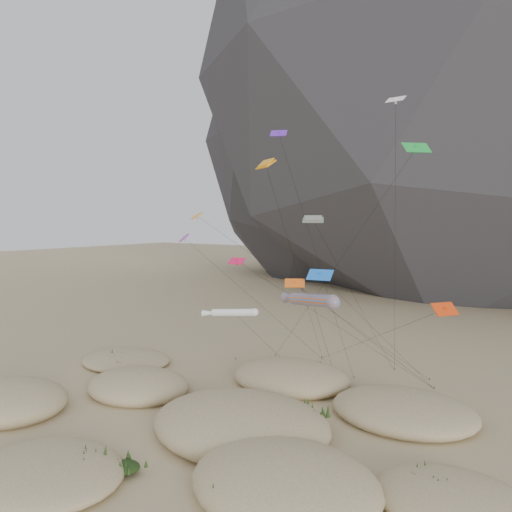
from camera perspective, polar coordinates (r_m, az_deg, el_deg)
The scene contains 10 objects.
ground at distance 44.83m, azimuth -5.76°, elevation -19.93°, with size 500.00×500.00×0.00m, color #CCB789.
rock_headland at distance 160.86m, azimuth 27.18°, elevation 23.56°, with size 226.37×148.64×177.50m.
dunes at distance 47.27m, azimuth -4.35°, elevation -17.63°, with size 53.06×38.18×4.03m.
dune_grass at distance 48.24m, azimuth -4.40°, elevation -17.02°, with size 43.68×29.24×1.49m.
kite_stakes at distance 62.99m, azimuth 9.67°, elevation -12.59°, with size 24.65×7.28×0.30m.
rainbow_tube_kite at distance 45.91m, azimuth 6.24°, elevation -4.99°, with size 7.92×14.77×11.94m.
white_tube_kite at distance 50.88m, azimuth -2.86°, elevation -6.49°, with size 6.06×14.45×9.48m.
orange_parafoil at distance 54.55m, azimuth 1.19°, elevation 10.24°, with size 3.09×13.30×24.80m.
multi_parafoil at distance 52.78m, azimuth 6.69°, elevation 3.93°, with size 5.99×13.16×18.74m.
delta_kites at distance 49.44m, azimuth 5.07°, elevation 3.20°, with size 33.34×21.15×29.63m.
Camera 1 is at (26.22, -31.38, 18.36)m, focal length 35.00 mm.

